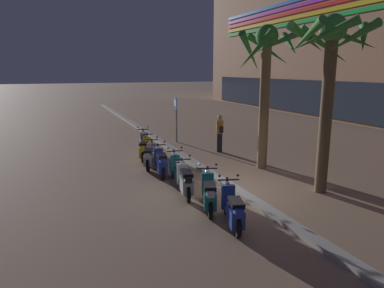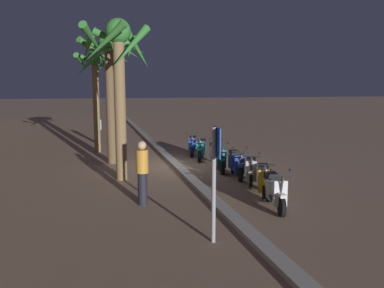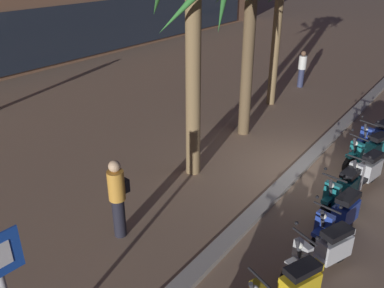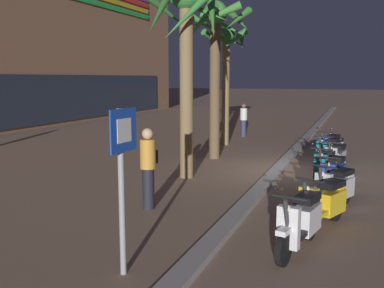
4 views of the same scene
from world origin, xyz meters
The scene contains 16 objects.
ground_plane centered at (0.00, 0.00, 0.00)m, with size 200.00×200.00×0.00m, color #93755B.
curb_strip centered at (0.00, 0.27, 0.06)m, with size 60.00×0.36×0.12m, color #ADA89E.
scooter_white_second_in_line centered at (-6.00, -1.14, 0.46)m, with size 1.78×0.68×1.17m.
scooter_yellow_far_back centered at (-4.75, -1.41, 0.45)m, with size 1.70×0.88×1.04m.
scooter_silver_tail_end centered at (-3.45, -1.56, 0.45)m, with size 1.67×0.87×1.17m.
scooter_blue_mid_rear centered at (-2.28, -1.45, 0.47)m, with size 1.84×0.64×1.17m.
scooter_teal_mid_centre centered at (-1.10, -1.18, 0.45)m, with size 1.83×0.60×1.17m.
scooter_silver_gap_after_mid centered at (0.04, -1.38, 0.46)m, with size 1.71×0.66×1.17m.
scooter_teal_last_in_row centered at (1.33, -1.17, 0.46)m, with size 1.77×0.87×1.17m.
scooter_blue_mid_front centered at (2.50, -1.06, 0.45)m, with size 1.79×0.78×1.17m.
crossing_sign centered at (-7.87, 1.11, 1.50)m, with size 0.60×0.14×2.40m.
palm_tree_far_corner centered at (-1.80, 2.59, 3.98)m, with size 2.46×2.35×5.44m.
palm_tree_near_sign centered at (4.43, 3.31, 3.70)m, with size 1.93×1.98×4.92m.
palm_tree_by_mall_entrance centered at (1.27, 2.75, 4.09)m, with size 2.50×2.63×5.39m.
pedestrian_by_palm_tree centered at (-4.89, 2.23, 0.94)m, with size 0.46×0.34×1.76m.
pedestrian_window_shopping centered at (7.17, 3.22, 0.84)m, with size 0.34×0.34×1.60m.
Camera 4 is at (-13.01, -1.93, 2.81)m, focal length 40.33 mm.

